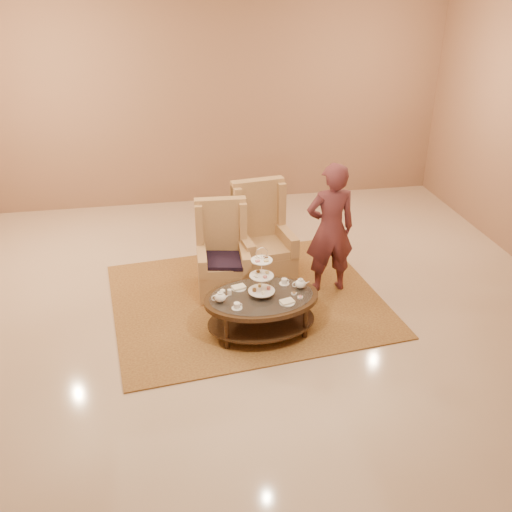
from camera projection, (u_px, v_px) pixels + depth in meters
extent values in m
plane|color=#C7AE94|center=(252.00, 322.00, 6.73)|extent=(8.00, 8.00, 0.00)
cube|color=white|center=(252.00, 322.00, 6.73)|extent=(8.00, 8.00, 0.02)
cube|color=#9A7054|center=(210.00, 101.00, 9.42)|extent=(8.00, 0.04, 3.50)
cube|color=olive|center=(247.00, 299.00, 7.17)|extent=(3.54, 3.06, 0.02)
cylinder|color=black|center=(227.00, 333.00, 6.16)|extent=(0.06, 0.06, 0.43)
cylinder|color=black|center=(305.00, 322.00, 6.35)|extent=(0.06, 0.06, 0.43)
cylinder|color=black|center=(219.00, 310.00, 6.57)|extent=(0.06, 0.06, 0.43)
cylinder|color=black|center=(293.00, 301.00, 6.75)|extent=(0.06, 0.06, 0.43)
cylinder|color=silver|center=(262.00, 275.00, 6.21)|extent=(0.01, 0.01, 0.53)
torus|color=silver|center=(262.00, 253.00, 6.09)|extent=(0.14, 0.02, 0.14)
cylinder|color=white|center=(261.00, 291.00, 6.30)|extent=(0.31, 0.31, 0.01)
cylinder|color=white|center=(262.00, 276.00, 6.22)|extent=(0.28, 0.28, 0.01)
cylinder|color=white|center=(262.00, 260.00, 6.13)|extent=(0.25, 0.25, 0.01)
cylinder|color=#BC6860|center=(269.00, 288.00, 6.31)|extent=(0.04, 0.04, 0.03)
cylinder|color=tan|center=(260.00, 285.00, 6.36)|extent=(0.04, 0.04, 0.03)
cylinder|color=brown|center=(254.00, 290.00, 6.28)|extent=(0.04, 0.04, 0.03)
cylinder|color=white|center=(263.00, 293.00, 6.22)|extent=(0.04, 0.04, 0.03)
ellipsoid|color=tan|center=(267.00, 272.00, 6.24)|extent=(0.05, 0.05, 0.03)
ellipsoid|color=brown|center=(258.00, 271.00, 6.26)|extent=(0.05, 0.05, 0.03)
ellipsoid|color=white|center=(256.00, 276.00, 6.17)|extent=(0.05, 0.05, 0.03)
ellipsoid|color=#BC6860|center=(265.00, 277.00, 6.15)|extent=(0.05, 0.05, 0.03)
cube|color=brown|center=(266.00, 257.00, 6.16)|extent=(0.05, 0.03, 0.02)
cube|color=white|center=(257.00, 257.00, 6.16)|extent=(0.05, 0.03, 0.02)
cube|color=#BC6860|center=(258.00, 261.00, 6.08)|extent=(0.05, 0.03, 0.02)
cube|color=tan|center=(266.00, 261.00, 6.08)|extent=(0.05, 0.03, 0.02)
ellipsoid|color=white|center=(220.00, 297.00, 6.19)|extent=(0.13, 0.13, 0.10)
cylinder|color=white|center=(220.00, 293.00, 6.17)|extent=(0.06, 0.06, 0.01)
sphere|color=white|center=(220.00, 292.00, 6.16)|extent=(0.02, 0.02, 0.02)
cone|color=white|center=(227.00, 296.00, 6.20)|extent=(0.08, 0.03, 0.05)
torus|color=white|center=(214.00, 298.00, 6.18)|extent=(0.07, 0.02, 0.07)
ellipsoid|color=white|center=(300.00, 284.00, 6.45)|extent=(0.13, 0.13, 0.10)
cylinder|color=white|center=(301.00, 280.00, 6.42)|extent=(0.06, 0.06, 0.01)
sphere|color=white|center=(301.00, 279.00, 6.42)|extent=(0.02, 0.02, 0.02)
cone|color=white|center=(307.00, 283.00, 6.46)|extent=(0.08, 0.03, 0.05)
torus|color=white|center=(295.00, 284.00, 6.44)|extent=(0.07, 0.02, 0.07)
cylinder|color=white|center=(237.00, 308.00, 6.10)|extent=(0.12, 0.12, 0.01)
cylinder|color=white|center=(237.00, 305.00, 6.08)|extent=(0.07, 0.07, 0.06)
torus|color=white|center=(241.00, 305.00, 6.09)|extent=(0.04, 0.01, 0.04)
cylinder|color=white|center=(284.00, 284.00, 6.56)|extent=(0.12, 0.12, 0.01)
cylinder|color=white|center=(284.00, 281.00, 6.55)|extent=(0.07, 0.07, 0.06)
torus|color=white|center=(288.00, 281.00, 6.56)|extent=(0.04, 0.01, 0.04)
cylinder|color=white|center=(239.00, 288.00, 6.47)|extent=(0.18, 0.18, 0.01)
cube|color=beige|center=(239.00, 287.00, 6.46)|extent=(0.17, 0.14, 0.02)
cylinder|color=white|center=(287.00, 303.00, 6.20)|extent=(0.18, 0.18, 0.01)
cube|color=beige|center=(287.00, 301.00, 6.19)|extent=(0.17, 0.14, 0.02)
cylinder|color=white|center=(230.00, 292.00, 6.34)|extent=(0.05, 0.05, 0.06)
cylinder|color=white|center=(300.00, 297.00, 6.28)|extent=(0.06, 0.06, 0.01)
cylinder|color=#BC6860|center=(300.00, 297.00, 6.28)|extent=(0.04, 0.04, 0.01)
cylinder|color=white|center=(294.00, 293.00, 6.36)|extent=(0.06, 0.06, 0.01)
cylinder|color=brown|center=(294.00, 293.00, 6.35)|extent=(0.04, 0.04, 0.01)
cylinder|color=white|center=(223.00, 291.00, 6.41)|extent=(0.06, 0.06, 0.01)
cylinder|color=white|center=(223.00, 290.00, 6.40)|extent=(0.04, 0.04, 0.01)
cube|color=tan|center=(224.00, 279.00, 7.26)|extent=(0.67, 0.67, 0.38)
cube|color=tan|center=(224.00, 264.00, 7.11)|extent=(0.57, 0.57, 0.09)
cube|color=tan|center=(221.00, 242.00, 7.30)|extent=(0.65, 0.16, 1.19)
cube|color=tan|center=(199.00, 224.00, 7.12)|extent=(0.10, 0.21, 0.55)
cube|color=tan|center=(243.00, 222.00, 7.18)|extent=(0.10, 0.21, 0.55)
cube|color=tan|center=(202.00, 260.00, 7.04)|extent=(0.14, 0.58, 0.24)
cube|color=tan|center=(245.00, 258.00, 7.10)|extent=(0.14, 0.58, 0.24)
cube|color=black|center=(224.00, 261.00, 7.05)|extent=(0.58, 0.54, 0.05)
cube|color=tan|center=(264.00, 264.00, 7.58)|extent=(0.79, 0.79, 0.42)
cube|color=tan|center=(266.00, 248.00, 7.42)|extent=(0.67, 0.67, 0.10)
cube|color=tan|center=(257.00, 226.00, 7.62)|extent=(0.71, 0.24, 1.30)
cube|color=tan|center=(236.00, 209.00, 7.37)|extent=(0.13, 0.23, 0.60)
cube|color=tan|center=(280.00, 203.00, 7.53)|extent=(0.13, 0.23, 0.60)
cube|color=tan|center=(244.00, 246.00, 7.30)|extent=(0.21, 0.64, 0.26)
cube|color=tan|center=(286.00, 240.00, 7.46)|extent=(0.21, 0.64, 0.26)
imported|color=#542428|center=(330.00, 229.00, 7.03)|extent=(0.63, 0.42, 1.71)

